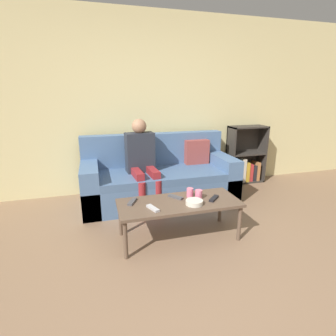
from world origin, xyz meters
name	(u,v)px	position (x,y,z in m)	size (l,w,h in m)	color
ground_plane	(212,289)	(0.00, 0.00, 0.00)	(22.00, 22.00, 0.00)	#84664C
wall_back	(148,105)	(0.00, 2.41, 1.30)	(12.00, 0.06, 2.60)	beige
couch	(160,179)	(0.05, 1.88, 0.30)	(2.10, 0.88, 0.91)	#4C6B93
bookshelf	(244,161)	(1.62, 2.25, 0.35)	(0.62, 0.28, 0.96)	#332D28
coffee_table	(179,205)	(-0.02, 0.80, 0.37)	(1.25, 0.52, 0.41)	brown
person_adult	(142,157)	(-0.22, 1.79, 0.67)	(0.39, 0.63, 1.16)	maroon
cup_near	(199,194)	(0.21, 0.83, 0.46)	(0.08, 0.08, 0.09)	pink
cup_far	(190,193)	(0.13, 0.90, 0.46)	(0.07, 0.07, 0.10)	pink
tv_remote_0	(214,198)	(0.35, 0.76, 0.42)	(0.15, 0.15, 0.02)	black
tv_remote_1	(132,202)	(-0.48, 0.91, 0.42)	(0.12, 0.17, 0.02)	#47474C
tv_remote_2	(176,197)	(-0.02, 0.91, 0.42)	(0.14, 0.16, 0.02)	#47474C
tv_remote_3	(153,208)	(-0.32, 0.70, 0.42)	(0.10, 0.18, 0.02)	#B7B7BC
snack_bowl	(194,202)	(0.11, 0.70, 0.43)	(0.17, 0.17, 0.05)	beige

